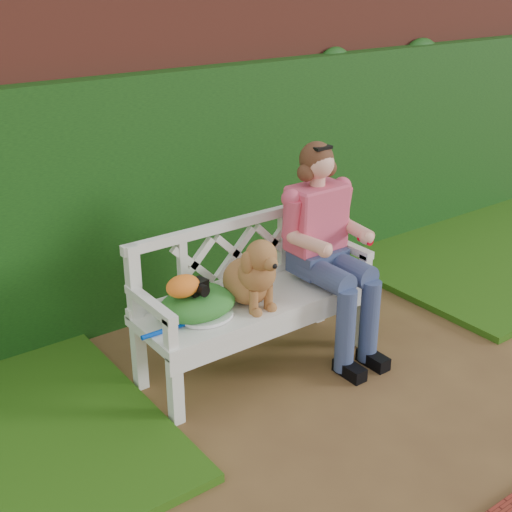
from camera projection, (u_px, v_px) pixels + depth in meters
ground at (370, 395)px, 4.03m from camera, size 60.00×60.00×0.00m
brick_wall at (194, 147)px, 5.00m from camera, size 10.00×0.30×2.20m
ivy_hedge at (211, 187)px, 4.93m from camera, size 10.00×0.18×1.70m
grass_right at (492, 250)px, 5.99m from camera, size 2.60×2.00×0.05m
garden_bench at (256, 331)px, 4.24m from camera, size 1.62×0.73×0.48m
seated_woman at (320, 253)px, 4.33m from camera, size 0.74×0.86×1.31m
dog at (250, 270)px, 3.97m from camera, size 0.32×0.42×0.45m
tennis_racket at (203, 317)px, 3.88m from camera, size 0.61×0.28×0.03m
green_bag at (198, 303)px, 3.90m from camera, size 0.54×0.47×0.16m
camera_item at (197, 287)px, 3.83m from camera, size 0.13×0.11×0.08m
baseball_glove at (183, 286)px, 3.78m from camera, size 0.21×0.16×0.13m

